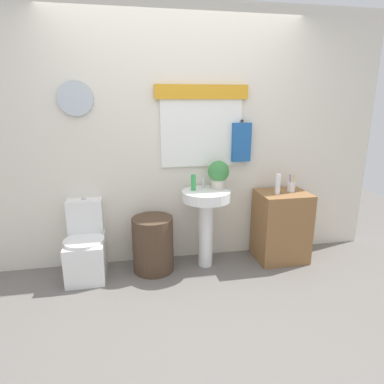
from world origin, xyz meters
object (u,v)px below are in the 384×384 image
object	(u,v)px
laundry_hamper	(153,244)
wooden_cabinet	(281,226)
potted_plant	(218,173)
lotion_bottle	(278,184)
toothbrush_cup	(291,187)
pedestal_sink	(206,211)
toilet	(86,248)
soap_bottle	(193,182)

from	to	relation	value
laundry_hamper	wooden_cabinet	bearing A→B (deg)	0.00
potted_plant	lotion_bottle	distance (m)	0.62
lotion_bottle	toothbrush_cup	world-z (taller)	lotion_bottle
wooden_cabinet	potted_plant	bearing A→B (deg)	175.08
lotion_bottle	toothbrush_cup	distance (m)	0.20
pedestal_sink	wooden_cabinet	xyz separation A→B (m)	(0.84, -0.00, -0.22)
toilet	potted_plant	world-z (taller)	potted_plant
pedestal_sink	toilet	bearing A→B (deg)	178.27
toilet	lotion_bottle	bearing A→B (deg)	-2.24
pedestal_sink	potted_plant	bearing A→B (deg)	23.20
wooden_cabinet	lotion_bottle	bearing A→B (deg)	-156.38
pedestal_sink	soap_bottle	size ratio (longest dim) A/B	5.09
toilet	laundry_hamper	world-z (taller)	toilet
wooden_cabinet	toothbrush_cup	xyz separation A→B (m)	(0.09, 0.02, 0.43)
wooden_cabinet	toothbrush_cup	distance (m)	0.44
laundry_hamper	soap_bottle	xyz separation A→B (m)	(0.43, 0.05, 0.61)
wooden_cabinet	toothbrush_cup	size ratio (longest dim) A/B	4.07
laundry_hamper	soap_bottle	world-z (taller)	soap_bottle
toilet	soap_bottle	bearing A→B (deg)	0.73
soap_bottle	lotion_bottle	bearing A→B (deg)	-5.94
laundry_hamper	potted_plant	xyz separation A→B (m)	(0.69, 0.06, 0.69)
soap_bottle	lotion_bottle	xyz separation A→B (m)	(0.87, -0.09, -0.03)
pedestal_sink	potted_plant	world-z (taller)	potted_plant
wooden_cabinet	pedestal_sink	bearing A→B (deg)	180.00
wooden_cabinet	soap_bottle	xyz separation A→B (m)	(-0.96, 0.05, 0.52)
soap_bottle	lotion_bottle	size ratio (longest dim) A/B	0.75
toilet	lotion_bottle	world-z (taller)	lotion_bottle
potted_plant	lotion_bottle	xyz separation A→B (m)	(0.61, -0.10, -0.12)
laundry_hamper	potted_plant	distance (m)	0.98
soap_bottle	toothbrush_cup	xyz separation A→B (m)	(1.05, -0.03, -0.09)
potted_plant	lotion_bottle	world-z (taller)	potted_plant
wooden_cabinet	soap_bottle	bearing A→B (deg)	177.01
wooden_cabinet	soap_bottle	distance (m)	1.09
toilet	soap_bottle	distance (m)	1.24
toilet	wooden_cabinet	bearing A→B (deg)	-1.02
pedestal_sink	lotion_bottle	bearing A→B (deg)	-3.07
toilet	toothbrush_cup	xyz separation A→B (m)	(2.13, -0.02, 0.52)
wooden_cabinet	soap_bottle	size ratio (longest dim) A/B	4.71
pedestal_sink	lotion_bottle	xyz separation A→B (m)	(0.75, -0.04, 0.26)
soap_bottle	pedestal_sink	bearing A→B (deg)	-22.62
lotion_bottle	potted_plant	bearing A→B (deg)	170.62
laundry_hamper	lotion_bottle	world-z (taller)	lotion_bottle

